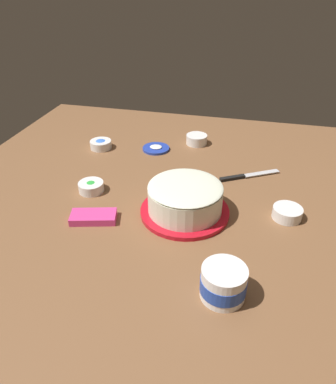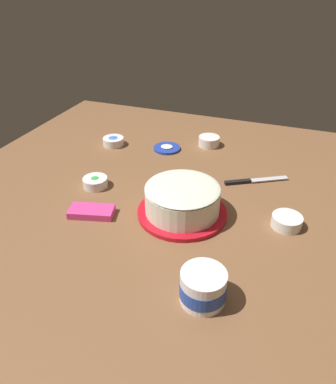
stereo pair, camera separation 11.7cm
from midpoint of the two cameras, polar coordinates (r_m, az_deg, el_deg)
ground_plane at (r=1.23m, az=-4.07°, el=-0.54°), size 1.54×1.54×0.00m
frosted_cake at (r=1.11m, az=-0.31°, el=-1.31°), size 0.28×0.28×0.11m
frosting_tub at (r=0.86m, az=4.81°, el=-14.22°), size 0.11×0.11×0.08m
frosting_tub_lid at (r=1.53m, az=-4.13°, el=6.84°), size 0.11×0.11×0.02m
spreading_knife at (r=1.34m, az=9.56°, el=2.43°), size 0.21×0.14×0.01m
sprinkle_bowl_orange at (r=1.57m, az=2.41°, el=8.32°), size 0.09×0.09×0.04m
sprinkle_bowl_green at (r=1.28m, az=-14.67°, el=0.78°), size 0.09×0.09×0.03m
sprinkle_bowl_blue at (r=1.57m, az=-12.72°, el=7.36°), size 0.09×0.09×0.04m
sprinkle_bowl_pink at (r=1.15m, az=15.60°, el=-3.28°), size 0.09×0.09×0.04m
candy_box_lower at (r=1.14m, az=-14.63°, el=-3.94°), size 0.15×0.10×0.02m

